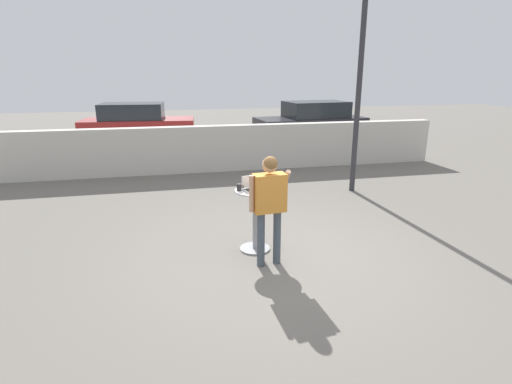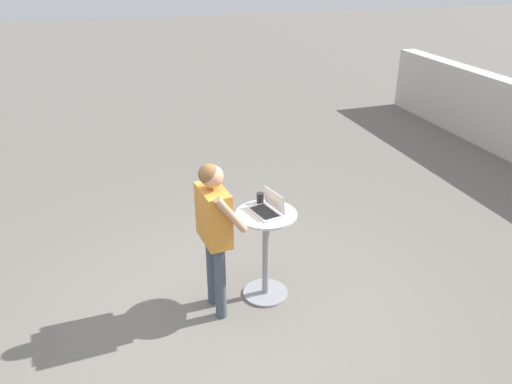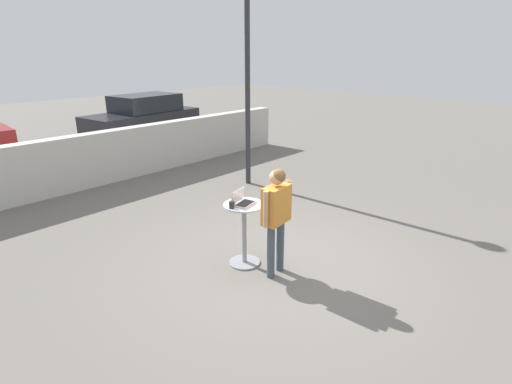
{
  "view_description": "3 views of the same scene",
  "coord_description": "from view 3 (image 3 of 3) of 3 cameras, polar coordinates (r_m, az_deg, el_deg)",
  "views": [
    {
      "loc": [
        -1.53,
        -5.12,
        2.66
      ],
      "look_at": [
        -0.3,
        0.38,
        0.96
      ],
      "focal_mm": 28.0,
      "sensor_mm": 36.0,
      "label": 1
    },
    {
      "loc": [
        3.76,
        -0.88,
        3.28
      ],
      "look_at": [
        -0.25,
        0.35,
        1.24
      ],
      "focal_mm": 35.0,
      "sensor_mm": 36.0,
      "label": 2
    },
    {
      "loc": [
        -4.18,
        -3.3,
        3.06
      ],
      "look_at": [
        -0.32,
        0.21,
        1.22
      ],
      "focal_mm": 28.0,
      "sensor_mm": 36.0,
      "label": 3
    }
  ],
  "objects": [
    {
      "name": "coffee_mug",
      "position": [
        5.64,
        -3.49,
        -1.84
      ],
      "size": [
        0.11,
        0.07,
        0.11
      ],
      "color": "#232328",
      "rests_on": "cafe_table"
    },
    {
      "name": "pavement_kerb",
      "position": [
        10.29,
        -22.41,
        4.28
      ],
      "size": [
        12.53,
        0.35,
        1.26
      ],
      "color": "beige",
      "rests_on": "ground_plane"
    },
    {
      "name": "cafe_table",
      "position": [
        5.96,
        -1.7,
        -5.29
      ],
      "size": [
        0.61,
        0.61,
        0.97
      ],
      "color": "gray",
      "rests_on": "ground_plane"
    },
    {
      "name": "ground_plane",
      "position": [
        6.14,
        3.53,
        -10.52
      ],
      "size": [
        50.0,
        50.0,
        0.0
      ],
      "primitive_type": "plane",
      "color": "slate"
    },
    {
      "name": "standing_person",
      "position": [
        5.51,
        2.92,
        -2.46
      ],
      "size": [
        0.59,
        0.4,
        1.59
      ],
      "color": "#424C56",
      "rests_on": "ground_plane"
    },
    {
      "name": "parked_car_near_street",
      "position": [
        15.72,
        -15.77,
        10.4
      ],
      "size": [
        4.42,
        2.2,
        1.56
      ],
      "color": "black",
      "rests_on": "ground_plane"
    },
    {
      "name": "laptop",
      "position": [
        5.79,
        -1.97,
        -1.28
      ],
      "size": [
        0.39,
        0.31,
        0.21
      ],
      "color": "#B7BABF",
      "rests_on": "cafe_table"
    },
    {
      "name": "street_lamp",
      "position": [
        9.36,
        -1.24,
        18.32
      ],
      "size": [
        0.32,
        0.32,
        4.49
      ],
      "color": "#2D2D33",
      "rests_on": "ground_plane"
    }
  ]
}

